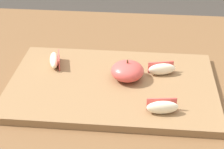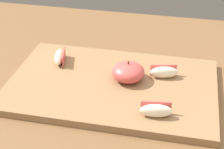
% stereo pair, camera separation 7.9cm
% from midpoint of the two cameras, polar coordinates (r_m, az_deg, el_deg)
% --- Properties ---
extents(dining_table, '(1.50, 0.77, 0.74)m').
position_cam_midpoint_polar(dining_table, '(0.90, -0.23, -6.04)').
color(dining_table, brown).
rests_on(dining_table, ground_plane).
extents(cutting_board, '(0.45, 0.29, 0.02)m').
position_cam_midpoint_polar(cutting_board, '(0.80, -2.81, -1.79)').
color(cutting_board, olive).
rests_on(cutting_board, dining_table).
extents(apple_half_skin_up, '(0.07, 0.07, 0.05)m').
position_cam_midpoint_polar(apple_half_skin_up, '(0.80, -0.16, 0.46)').
color(apple_half_skin_up, '#D14C47').
rests_on(apple_half_skin_up, cutting_board).
extents(apple_wedge_left, '(0.06, 0.03, 0.03)m').
position_cam_midpoint_polar(apple_wedge_left, '(0.70, 4.64, -5.15)').
color(apple_wedge_left, '#F4EACC').
rests_on(apple_wedge_left, cutting_board).
extents(apple_wedge_front, '(0.06, 0.04, 0.03)m').
position_cam_midpoint_polar(apple_wedge_front, '(0.82, 5.01, 0.75)').
color(apple_wedge_front, '#F4EACC').
rests_on(apple_wedge_front, cutting_board).
extents(apple_wedge_back, '(0.04, 0.06, 0.03)m').
position_cam_midpoint_polar(apple_wedge_back, '(0.87, -11.43, 2.11)').
color(apple_wedge_back, '#F4EACC').
rests_on(apple_wedge_back, cutting_board).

